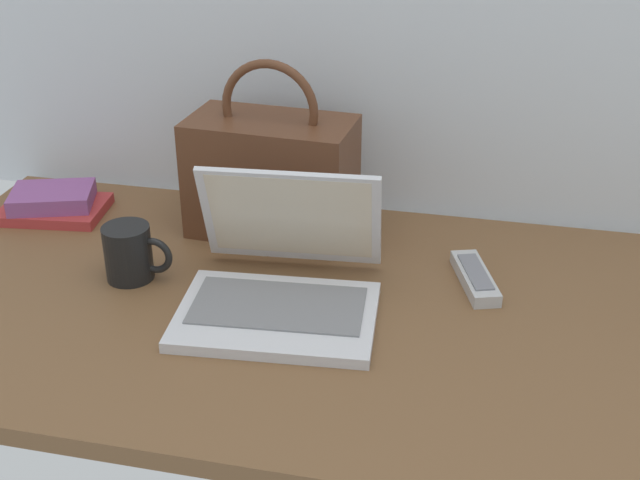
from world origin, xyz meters
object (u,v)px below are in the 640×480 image
at_px(coffee_mug, 130,252).
at_px(handbag, 272,174).
at_px(remote_control_far, 475,278).
at_px(laptop, 282,280).
at_px(book_stack, 53,203).

height_order(coffee_mug, handbag, handbag).
height_order(remote_control_far, handbag, handbag).
bearing_deg(coffee_mug, laptop, -5.57).
relative_size(laptop, handbag, 0.99).
bearing_deg(book_stack, remote_control_far, -6.39).
bearing_deg(laptop, coffee_mug, 174.43).
distance_m(remote_control_far, handbag, 0.42).
relative_size(laptop, book_stack, 1.54).
height_order(laptop, book_stack, laptop).
bearing_deg(coffee_mug, book_stack, 141.95).
distance_m(handbag, book_stack, 0.45).
height_order(remote_control_far, book_stack, book_stack).
height_order(laptop, coffee_mug, laptop).
distance_m(coffee_mug, book_stack, 0.33).
xyz_separation_m(coffee_mug, remote_control_far, (0.57, 0.11, -0.04)).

